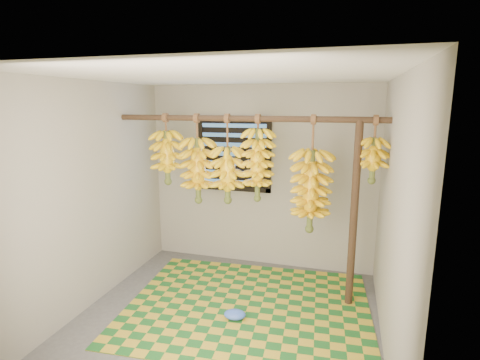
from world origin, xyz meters
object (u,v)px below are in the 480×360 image
(banana_bunch_a, at_px, (167,157))
(banana_bunch_f, at_px, (373,160))
(woven_mat, at_px, (248,306))
(banana_bunch_d, at_px, (258,165))
(banana_bunch_e, at_px, (311,191))
(support_post, at_px, (354,216))
(plastic_bag, at_px, (235,315))
(banana_bunch_b, at_px, (198,170))
(banana_bunch_c, at_px, (228,175))

(banana_bunch_a, relative_size, banana_bunch_f, 1.21)
(woven_mat, distance_m, banana_bunch_f, 2.03)
(banana_bunch_d, relative_size, banana_bunch_e, 0.76)
(support_post, xyz_separation_m, banana_bunch_e, (-0.46, -0.00, 0.24))
(support_post, relative_size, plastic_bag, 8.85)
(woven_mat, xyz_separation_m, banana_bunch_e, (0.59, 0.37, 1.24))
(plastic_bag, relative_size, banana_bunch_b, 0.22)
(woven_mat, height_order, plastic_bag, plastic_bag)
(plastic_bag, relative_size, banana_bunch_e, 0.18)
(support_post, xyz_separation_m, banana_bunch_d, (-1.04, 0.00, 0.50))
(banana_bunch_d, distance_m, banana_bunch_f, 1.20)
(plastic_bag, xyz_separation_m, banana_bunch_a, (-1.03, 0.65, 1.48))
(banana_bunch_b, xyz_separation_m, banana_bunch_c, (0.36, -0.00, -0.03))
(plastic_bag, height_order, banana_bunch_f, banana_bunch_f)
(woven_mat, relative_size, banana_bunch_c, 2.57)
(support_post, bearing_deg, banana_bunch_c, -180.00)
(support_post, bearing_deg, banana_bunch_f, 0.00)
(banana_bunch_c, distance_m, banana_bunch_d, 0.37)
(banana_bunch_d, height_order, banana_bunch_e, same)
(plastic_bag, relative_size, banana_bunch_c, 0.23)
(woven_mat, distance_m, banana_bunch_e, 1.42)
(woven_mat, distance_m, banana_bunch_a, 1.92)
(banana_bunch_c, bearing_deg, banana_bunch_d, 0.00)
(banana_bunch_a, distance_m, banana_bunch_e, 1.71)
(support_post, relative_size, woven_mat, 0.78)
(banana_bunch_e, bearing_deg, banana_bunch_b, 180.00)
(banana_bunch_b, relative_size, banana_bunch_e, 0.81)
(banana_bunch_c, relative_size, banana_bunch_d, 1.05)
(banana_bunch_b, distance_m, banana_bunch_d, 0.71)
(support_post, bearing_deg, banana_bunch_b, 180.00)
(banana_bunch_f, bearing_deg, support_post, 180.00)
(banana_bunch_a, height_order, banana_bunch_e, same)
(banana_bunch_b, bearing_deg, support_post, 0.00)
(banana_bunch_d, bearing_deg, plastic_bag, -95.95)
(plastic_bag, relative_size, banana_bunch_a, 0.28)
(woven_mat, height_order, banana_bunch_f, banana_bunch_f)
(woven_mat, bearing_deg, banana_bunch_d, 89.47)
(banana_bunch_a, distance_m, banana_bunch_c, 0.77)
(banana_bunch_c, height_order, banana_bunch_d, same)
(banana_bunch_a, bearing_deg, plastic_bag, -32.32)
(support_post, distance_m, banana_bunch_c, 1.44)
(banana_bunch_a, relative_size, banana_bunch_b, 0.80)
(woven_mat, distance_m, plastic_bag, 0.29)
(banana_bunch_d, xyz_separation_m, banana_bunch_e, (0.59, -0.00, -0.26))
(banana_bunch_a, xyz_separation_m, banana_bunch_f, (2.29, 0.00, 0.06))
(support_post, height_order, banana_bunch_e, banana_bunch_e)
(plastic_bag, relative_size, banana_bunch_d, 0.24)
(banana_bunch_a, bearing_deg, support_post, 0.00)
(banana_bunch_b, bearing_deg, plastic_bag, -45.41)
(woven_mat, relative_size, plastic_bag, 11.35)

